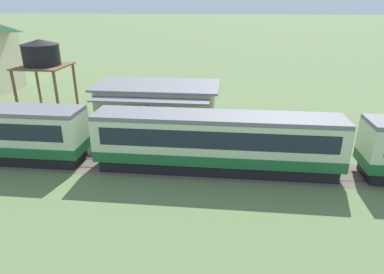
# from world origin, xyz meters

# --- Properties ---
(ground_plane) EXTENTS (600.00, 600.00, 0.00)m
(ground_plane) POSITION_xyz_m (0.00, 0.00, 0.00)
(ground_plane) COLOR #607547
(passenger_train) EXTENTS (74.54, 3.13, 4.27)m
(passenger_train) POSITION_xyz_m (-14.12, -0.68, 2.37)
(passenger_train) COLOR #1E6033
(passenger_train) RESTS_ON ground_plane
(railway_track) EXTENTS (137.39, 3.60, 0.04)m
(railway_track) POSITION_xyz_m (-13.19, -0.68, 0.01)
(railway_track) COLOR #665B51
(railway_track) RESTS_ON ground_plane
(station_building) EXTENTS (11.71, 7.42, 4.28)m
(station_building) POSITION_xyz_m (-11.00, 7.94, 2.17)
(station_building) COLOR #BCB293
(station_building) RESTS_ON ground_plane
(water_tower) EXTENTS (4.76, 4.76, 8.13)m
(water_tower) POSITION_xyz_m (-23.00, 9.45, 6.56)
(water_tower) COLOR brown
(water_tower) RESTS_ON ground_plane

